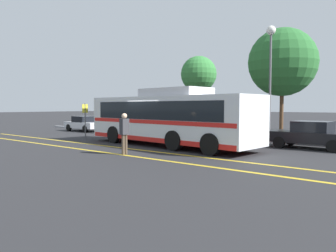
{
  "coord_description": "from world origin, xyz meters",
  "views": [
    {
      "loc": [
        12.07,
        -13.71,
        2.18
      ],
      "look_at": [
        0.78,
        0.18,
        1.1
      ],
      "focal_mm": 35.0,
      "sensor_mm": 36.0,
      "label": 1
    }
  ],
  "objects_px": {
    "parked_car_3": "(311,135)",
    "parked_car_0": "(86,124)",
    "transit_bus": "(168,118)",
    "street_lamp": "(271,53)",
    "parked_car_2": "(205,129)",
    "bus_stop_sign": "(85,117)",
    "pedestrian_0": "(124,131)",
    "tree_0": "(199,74)",
    "tree_1": "(283,62)",
    "parked_car_1": "(129,126)"
  },
  "relations": [
    {
      "from": "parked_car_3",
      "to": "pedestrian_0",
      "type": "bearing_deg",
      "value": 144.33
    },
    {
      "from": "parked_car_2",
      "to": "parked_car_3",
      "type": "xyz_separation_m",
      "value": [
        6.45,
        -0.04,
        -0.02
      ]
    },
    {
      "from": "transit_bus",
      "to": "tree_1",
      "type": "distance_m",
      "value": 11.11
    },
    {
      "from": "bus_stop_sign",
      "to": "transit_bus",
      "type": "bearing_deg",
      "value": -76.69
    },
    {
      "from": "parked_car_3",
      "to": "bus_stop_sign",
      "type": "distance_m",
      "value": 13.49
    },
    {
      "from": "parked_car_1",
      "to": "parked_car_2",
      "type": "distance_m",
      "value": 6.78
    },
    {
      "from": "bus_stop_sign",
      "to": "street_lamp",
      "type": "relative_size",
      "value": 0.32
    },
    {
      "from": "parked_car_2",
      "to": "street_lamp",
      "type": "xyz_separation_m",
      "value": [
        3.1,
        2.79,
        4.82
      ]
    },
    {
      "from": "parked_car_2",
      "to": "tree_0",
      "type": "distance_m",
      "value": 8.09
    },
    {
      "from": "parked_car_0",
      "to": "parked_car_2",
      "type": "height_order",
      "value": "parked_car_2"
    },
    {
      "from": "parked_car_3",
      "to": "bus_stop_sign",
      "type": "xyz_separation_m",
      "value": [
        -12.65,
        -4.6,
        0.79
      ]
    },
    {
      "from": "parked_car_0",
      "to": "pedestrian_0",
      "type": "relative_size",
      "value": 2.22
    },
    {
      "from": "street_lamp",
      "to": "tree_1",
      "type": "bearing_deg",
      "value": 98.24
    },
    {
      "from": "transit_bus",
      "to": "street_lamp",
      "type": "bearing_deg",
      "value": -19.5
    },
    {
      "from": "parked_car_2",
      "to": "parked_car_3",
      "type": "height_order",
      "value": "parked_car_3"
    },
    {
      "from": "parked_car_2",
      "to": "bus_stop_sign",
      "type": "distance_m",
      "value": 7.79
    },
    {
      "from": "street_lamp",
      "to": "tree_0",
      "type": "height_order",
      "value": "street_lamp"
    },
    {
      "from": "parked_car_1",
      "to": "tree_1",
      "type": "height_order",
      "value": "tree_1"
    },
    {
      "from": "parked_car_0",
      "to": "bus_stop_sign",
      "type": "bearing_deg",
      "value": 55.76
    },
    {
      "from": "parked_car_1",
      "to": "parked_car_3",
      "type": "distance_m",
      "value": 13.23
    },
    {
      "from": "parked_car_3",
      "to": "pedestrian_0",
      "type": "xyz_separation_m",
      "value": [
        -5.91,
        -7.5,
        0.37
      ]
    },
    {
      "from": "parked_car_0",
      "to": "bus_stop_sign",
      "type": "distance_m",
      "value": 7.68
    },
    {
      "from": "parked_car_2",
      "to": "bus_stop_sign",
      "type": "xyz_separation_m",
      "value": [
        -6.21,
        -4.64,
        0.76
      ]
    },
    {
      "from": "parked_car_3",
      "to": "bus_stop_sign",
      "type": "relative_size",
      "value": 1.81
    },
    {
      "from": "transit_bus",
      "to": "pedestrian_0",
      "type": "height_order",
      "value": "transit_bus"
    },
    {
      "from": "transit_bus",
      "to": "street_lamp",
      "type": "height_order",
      "value": "street_lamp"
    },
    {
      "from": "street_lamp",
      "to": "parked_car_3",
      "type": "bearing_deg",
      "value": -40.21
    },
    {
      "from": "parked_car_3",
      "to": "parked_car_0",
      "type": "bearing_deg",
      "value": 92.56
    },
    {
      "from": "pedestrian_0",
      "to": "bus_stop_sign",
      "type": "relative_size",
      "value": 0.79
    },
    {
      "from": "parked_car_2",
      "to": "pedestrian_0",
      "type": "relative_size",
      "value": 2.63
    },
    {
      "from": "transit_bus",
      "to": "parked_car_3",
      "type": "height_order",
      "value": "transit_bus"
    },
    {
      "from": "parked_car_2",
      "to": "pedestrian_0",
      "type": "xyz_separation_m",
      "value": [
        0.54,
        -7.54,
        0.34
      ]
    },
    {
      "from": "transit_bus",
      "to": "parked_car_0",
      "type": "relative_size",
      "value": 2.69
    },
    {
      "from": "tree_0",
      "to": "tree_1",
      "type": "height_order",
      "value": "tree_1"
    },
    {
      "from": "parked_car_2",
      "to": "tree_0",
      "type": "relative_size",
      "value": 0.77
    },
    {
      "from": "parked_car_2",
      "to": "bus_stop_sign",
      "type": "relative_size",
      "value": 2.08
    },
    {
      "from": "parked_car_2",
      "to": "pedestrian_0",
      "type": "bearing_deg",
      "value": 8.24
    },
    {
      "from": "parked_car_3",
      "to": "pedestrian_0",
      "type": "distance_m",
      "value": 9.56
    },
    {
      "from": "pedestrian_0",
      "to": "tree_0",
      "type": "height_order",
      "value": "tree_0"
    },
    {
      "from": "parked_car_2",
      "to": "tree_0",
      "type": "bearing_deg",
      "value": -138.52
    },
    {
      "from": "transit_bus",
      "to": "parked_car_2",
      "type": "distance_m",
      "value": 3.87
    },
    {
      "from": "tree_1",
      "to": "tree_0",
      "type": "bearing_deg",
      "value": -173.26
    },
    {
      "from": "parked_car_1",
      "to": "street_lamp",
      "type": "bearing_deg",
      "value": 101.55
    },
    {
      "from": "parked_car_2",
      "to": "tree_1",
      "type": "height_order",
      "value": "tree_1"
    },
    {
      "from": "tree_0",
      "to": "tree_1",
      "type": "xyz_separation_m",
      "value": [
        6.81,
        0.8,
        0.52
      ]
    },
    {
      "from": "bus_stop_sign",
      "to": "street_lamp",
      "type": "bearing_deg",
      "value": -45.88
    },
    {
      "from": "transit_bus",
      "to": "tree_1",
      "type": "bearing_deg",
      "value": -8.67
    },
    {
      "from": "parked_car_0",
      "to": "tree_0",
      "type": "xyz_separation_m",
      "value": [
        8.08,
        5.58,
        4.19
      ]
    },
    {
      "from": "parked_car_1",
      "to": "parked_car_3",
      "type": "relative_size",
      "value": 1.05
    },
    {
      "from": "parked_car_3",
      "to": "tree_1",
      "type": "distance_m",
      "value": 8.8
    }
  ]
}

